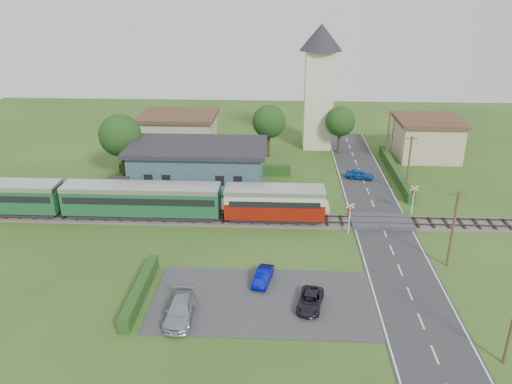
{
  "coord_description": "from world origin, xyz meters",
  "views": [
    {
      "loc": [
        -0.4,
        -44.12,
        22.45
      ],
      "look_at": [
        -2.83,
        4.0,
        2.4
      ],
      "focal_mm": 35.0,
      "sensor_mm": 36.0,
      "label": 1
    }
  ],
  "objects_px": {
    "car_park_blue": "(263,276)",
    "station_building": "(198,166)",
    "church_tower": "(319,78)",
    "equipment_hut": "(118,191)",
    "car_on_road": "(360,174)",
    "car_park_silver": "(180,310)",
    "pedestrian_near": "(236,199)",
    "pedestrian_far": "(131,196)",
    "crossing_signal_near": "(350,214)",
    "train": "(111,199)",
    "house_west": "(179,132)",
    "crossing_signal_far": "(414,196)",
    "car_park_dark": "(310,301)",
    "house_east": "(427,137)"
  },
  "relations": [
    {
      "from": "house_west",
      "to": "pedestrian_far",
      "type": "bearing_deg",
      "value": -94.05
    },
    {
      "from": "equipment_hut",
      "to": "crossing_signal_near",
      "type": "bearing_deg",
      "value": -12.94
    },
    {
      "from": "car_park_silver",
      "to": "house_west",
      "type": "bearing_deg",
      "value": 99.79
    },
    {
      "from": "equipment_hut",
      "to": "crossing_signal_far",
      "type": "xyz_separation_m",
      "value": [
        31.6,
        -0.81,
        0.39
      ]
    },
    {
      "from": "house_east",
      "to": "crossing_signal_near",
      "type": "height_order",
      "value": "house_east"
    },
    {
      "from": "church_tower",
      "to": "house_east",
      "type": "xyz_separation_m",
      "value": [
        15.0,
        -4.0,
        -7.43
      ]
    },
    {
      "from": "house_west",
      "to": "crossing_signal_far",
      "type": "height_order",
      "value": "house_west"
    },
    {
      "from": "crossing_signal_near",
      "to": "car_park_dark",
      "type": "bearing_deg",
      "value": -109.46
    },
    {
      "from": "equipment_hut",
      "to": "car_park_blue",
      "type": "xyz_separation_m",
      "value": [
        16.43,
        -14.7,
        -1.13
      ]
    },
    {
      "from": "crossing_signal_near",
      "to": "car_park_silver",
      "type": "height_order",
      "value": "crossing_signal_near"
    },
    {
      "from": "car_park_dark",
      "to": "car_park_blue",
      "type": "bearing_deg",
      "value": 150.74
    },
    {
      "from": "church_tower",
      "to": "car_on_road",
      "type": "xyz_separation_m",
      "value": [
        4.58,
        -13.38,
        -9.6
      ]
    },
    {
      "from": "church_tower",
      "to": "crossing_signal_far",
      "type": "height_order",
      "value": "church_tower"
    },
    {
      "from": "station_building",
      "to": "church_tower",
      "type": "bearing_deg",
      "value": 48.59
    },
    {
      "from": "station_building",
      "to": "car_park_blue",
      "type": "distance_m",
      "value": 22.26
    },
    {
      "from": "car_park_blue",
      "to": "pedestrian_far",
      "type": "bearing_deg",
      "value": 148.07
    },
    {
      "from": "car_park_silver",
      "to": "car_on_road",
      "type": "bearing_deg",
      "value": 58.65
    },
    {
      "from": "car_park_blue",
      "to": "station_building",
      "type": "bearing_deg",
      "value": 124.27
    },
    {
      "from": "equipment_hut",
      "to": "station_building",
      "type": "xyz_separation_m",
      "value": [
        8.0,
        5.79,
        0.95
      ]
    },
    {
      "from": "car_on_road",
      "to": "car_park_silver",
      "type": "xyz_separation_m",
      "value": [
        -16.97,
        -29.12,
        0.13
      ]
    },
    {
      "from": "equipment_hut",
      "to": "house_west",
      "type": "height_order",
      "value": "house_west"
    },
    {
      "from": "station_building",
      "to": "car_park_silver",
      "type": "xyz_separation_m",
      "value": [
        2.61,
        -25.49,
        -1.94
      ]
    },
    {
      "from": "station_building",
      "to": "crossing_signal_far",
      "type": "bearing_deg",
      "value": -15.63
    },
    {
      "from": "pedestrian_near",
      "to": "pedestrian_far",
      "type": "height_order",
      "value": "pedestrian_near"
    },
    {
      "from": "crossing_signal_near",
      "to": "car_park_dark",
      "type": "distance_m",
      "value": 13.07
    },
    {
      "from": "car_park_blue",
      "to": "car_park_dark",
      "type": "xyz_separation_m",
      "value": [
        3.64,
        -3.14,
        -0.03
      ]
    },
    {
      "from": "train",
      "to": "house_west",
      "type": "distance_m",
      "value": 23.16
    },
    {
      "from": "crossing_signal_near",
      "to": "church_tower",
      "type": "bearing_deg",
      "value": 92.82
    },
    {
      "from": "car_on_road",
      "to": "pedestrian_far",
      "type": "relative_size",
      "value": 1.94
    },
    {
      "from": "car_park_blue",
      "to": "car_park_silver",
      "type": "xyz_separation_m",
      "value": [
        -5.83,
        -5.0,
        0.14
      ]
    },
    {
      "from": "station_building",
      "to": "crossing_signal_far",
      "type": "height_order",
      "value": "station_building"
    },
    {
      "from": "train",
      "to": "crossing_signal_near",
      "type": "distance_m",
      "value": 24.14
    },
    {
      "from": "station_building",
      "to": "train",
      "type": "xyz_separation_m",
      "value": [
        -7.62,
        -8.99,
        -0.52
      ]
    },
    {
      "from": "station_building",
      "to": "car_on_road",
      "type": "distance_m",
      "value": 20.02
    },
    {
      "from": "equipment_hut",
      "to": "crossing_signal_far",
      "type": "relative_size",
      "value": 0.78
    },
    {
      "from": "car_on_road",
      "to": "pedestrian_near",
      "type": "height_order",
      "value": "pedestrian_near"
    },
    {
      "from": "crossing_signal_near",
      "to": "car_park_silver",
      "type": "relative_size",
      "value": 0.7
    },
    {
      "from": "house_west",
      "to": "crossing_signal_near",
      "type": "height_order",
      "value": "house_west"
    },
    {
      "from": "crossing_signal_near",
      "to": "car_park_blue",
      "type": "relative_size",
      "value": 1.0
    },
    {
      "from": "train",
      "to": "pedestrian_far",
      "type": "bearing_deg",
      "value": 66.85
    },
    {
      "from": "house_west",
      "to": "pedestrian_near",
      "type": "height_order",
      "value": "house_west"
    },
    {
      "from": "church_tower",
      "to": "equipment_hut",
      "type": "bearing_deg",
      "value": -135.25
    },
    {
      "from": "crossing_signal_far",
      "to": "car_park_dark",
      "type": "xyz_separation_m",
      "value": [
        -11.52,
        -17.04,
        -1.55
      ]
    },
    {
      "from": "crossing_signal_near",
      "to": "pedestrian_far",
      "type": "distance_m",
      "value": 23.43
    },
    {
      "from": "train",
      "to": "pedestrian_near",
      "type": "bearing_deg",
      "value": 10.8
    },
    {
      "from": "train",
      "to": "pedestrian_far",
      "type": "xyz_separation_m",
      "value": [
        1.18,
        2.77,
        -0.85
      ]
    },
    {
      "from": "car_park_blue",
      "to": "church_tower",
      "type": "bearing_deg",
      "value": 91.97
    },
    {
      "from": "house_east",
      "to": "car_park_dark",
      "type": "bearing_deg",
      "value": -116.07
    },
    {
      "from": "house_west",
      "to": "car_park_silver",
      "type": "distance_m",
      "value": 40.28
    },
    {
      "from": "crossing_signal_near",
      "to": "pedestrian_far",
      "type": "xyz_separation_m",
      "value": [
        -22.83,
        5.18,
        -0.81
      ]
    }
  ]
}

